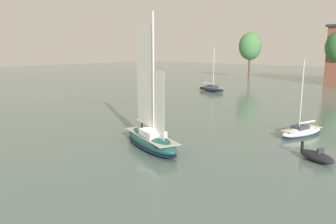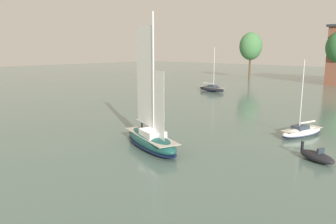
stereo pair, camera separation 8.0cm
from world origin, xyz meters
TOP-DOWN VIEW (x-y plane):
  - ground_plane at (0.00, 0.00)m, footprint 400.00×400.00m
  - tree_shore_center at (-36.96, 90.46)m, footprint 8.60×8.60m
  - sailboat_main at (0.02, -0.01)m, footprint 11.60×6.65m
  - sailboat_moored_mid_channel at (11.05, 17.21)m, footprint 4.10×7.62m
  - sailboat_moored_far_slip at (-24.87, 47.75)m, footprint 8.85×3.46m
  - motor_tender at (15.93, 8.37)m, footprint 4.51×3.24m
  - channel_buoy at (-12.01, 13.17)m, footprint 0.98×0.98m

SIDE VIEW (x-z plane):
  - ground_plane at x=0.00m, z-range 0.00..0.00m
  - motor_tender at x=15.93m, z-range -0.29..1.32m
  - sailboat_moored_mid_channel at x=11.05m, z-range -4.36..5.74m
  - channel_buoy at x=-12.01m, z-range -0.19..1.60m
  - sailboat_moored_far_slip at x=-24.87m, z-range -5.12..6.73m
  - sailboat_main at x=0.02m, z-range -6.49..8.88m
  - tree_shore_center at x=-36.96m, z-range 3.54..21.24m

